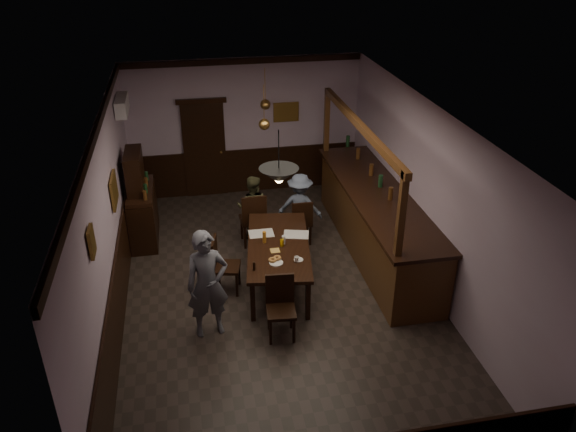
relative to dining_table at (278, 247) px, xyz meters
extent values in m
cube|color=#2D2621|center=(-0.07, -0.25, -0.69)|extent=(5.00, 8.00, 0.01)
cube|color=white|center=(-0.07, -0.25, 2.31)|extent=(5.00, 8.00, 0.01)
cube|color=#BEA3BE|center=(-0.07, 3.75, 0.81)|extent=(5.00, 0.01, 3.00)
cube|color=#BEA3BE|center=(-0.07, -4.25, 0.81)|extent=(5.00, 0.01, 3.00)
cube|color=#BEA3BE|center=(-2.57, -0.25, 0.81)|extent=(0.01, 8.00, 3.00)
cube|color=#BEA3BE|center=(2.43, -0.25, 0.81)|extent=(0.01, 8.00, 3.00)
cube|color=black|center=(0.00, 0.00, 0.03)|extent=(1.31, 2.32, 0.06)
cube|color=black|center=(-0.57, -0.95, -0.34)|extent=(0.07, 0.07, 0.69)
cube|color=black|center=(0.27, -1.07, -0.34)|extent=(0.07, 0.07, 0.69)
cube|color=black|center=(-0.27, 1.07, -0.34)|extent=(0.07, 0.07, 0.69)
cube|color=black|center=(0.57, 0.95, -0.34)|extent=(0.07, 0.07, 0.69)
cube|color=black|center=(-0.25, 1.40, -0.19)|extent=(0.48, 0.48, 0.05)
cube|color=black|center=(-0.24, 1.19, 0.10)|extent=(0.46, 0.07, 0.55)
cube|color=black|center=(-0.07, 1.60, -0.45)|extent=(0.04, 0.04, 0.47)
cube|color=black|center=(-0.44, 1.58, -0.45)|extent=(0.04, 0.04, 0.47)
cube|color=black|center=(-0.05, 1.22, -0.45)|extent=(0.04, 0.04, 0.47)
cube|color=black|center=(-0.42, 1.21, -0.45)|extent=(0.04, 0.04, 0.47)
cube|color=black|center=(0.64, 1.27, -0.26)|extent=(0.40, 0.40, 0.05)
cube|color=black|center=(0.64, 1.09, -0.01)|extent=(0.39, 0.04, 0.47)
cube|color=black|center=(0.81, 1.43, -0.48)|extent=(0.04, 0.04, 0.40)
cube|color=black|center=(0.49, 1.43, -0.48)|extent=(0.04, 0.04, 0.40)
cube|color=black|center=(0.80, 1.11, -0.48)|extent=(0.04, 0.04, 0.40)
cube|color=black|center=(0.48, 1.11, -0.48)|extent=(0.04, 0.04, 0.40)
cube|color=black|center=(-0.21, -1.38, -0.24)|extent=(0.45, 0.45, 0.05)
cube|color=black|center=(-0.19, -1.20, 0.03)|extent=(0.42, 0.08, 0.50)
cube|color=black|center=(-0.39, -1.54, -0.47)|extent=(0.04, 0.04, 0.43)
cube|color=black|center=(-0.05, -1.57, -0.47)|extent=(0.04, 0.04, 0.43)
cube|color=black|center=(-0.36, -1.20, -0.47)|extent=(0.04, 0.04, 0.43)
cube|color=black|center=(-0.02, -1.23, -0.47)|extent=(0.04, 0.04, 0.43)
cube|color=black|center=(-0.87, -0.07, -0.23)|extent=(0.50, 0.50, 0.05)
cube|color=black|center=(-1.06, -0.03, 0.04)|extent=(0.13, 0.42, 0.50)
cube|color=black|center=(-0.74, -0.28, -0.47)|extent=(0.04, 0.04, 0.43)
cube|color=black|center=(-0.67, 0.06, -0.47)|extent=(0.04, 0.04, 0.43)
cube|color=black|center=(-1.07, -0.20, -0.47)|extent=(0.04, 0.04, 0.43)
cube|color=black|center=(-1.00, 0.13, -0.47)|extent=(0.04, 0.04, 0.43)
imported|color=slate|center=(-1.22, -1.08, 0.16)|extent=(0.68, 0.50, 1.69)
imported|color=#454429|center=(-0.22, 1.60, -0.04)|extent=(0.73, 0.64, 1.28)
imported|color=slate|center=(0.67, 1.47, -0.03)|extent=(0.96, 0.75, 1.31)
cube|color=silver|center=(-0.23, 0.39, 0.07)|extent=(0.42, 0.30, 0.01)
cube|color=silver|center=(0.35, 0.25, 0.07)|extent=(0.48, 0.40, 0.01)
cube|color=gold|center=(-0.09, -0.19, 0.07)|extent=(0.17, 0.17, 0.00)
cylinder|color=white|center=(0.23, -0.54, 0.07)|extent=(0.15, 0.15, 0.01)
imported|color=white|center=(0.19, -0.58, 0.11)|extent=(0.09, 0.09, 0.07)
cylinder|color=white|center=(-0.13, -0.56, 0.07)|extent=(0.22, 0.22, 0.01)
torus|color=#C68C47|center=(-0.18, -0.51, 0.10)|extent=(0.13, 0.13, 0.04)
torus|color=#C68C47|center=(-0.10, -0.47, 0.10)|extent=(0.13, 0.13, 0.04)
cylinder|color=yellow|center=(0.05, -0.07, 0.12)|extent=(0.07, 0.07, 0.12)
cylinder|color=#BF721E|center=(-0.22, 0.10, 0.16)|extent=(0.06, 0.06, 0.20)
cylinder|color=silver|center=(0.09, -0.01, 0.14)|extent=(0.06, 0.06, 0.15)
cylinder|color=black|center=(-0.49, -0.69, 0.13)|extent=(0.04, 0.04, 0.14)
cube|color=black|center=(-2.27, 1.96, -0.20)|extent=(0.48, 1.35, 0.96)
cube|color=black|center=(-2.27, 1.96, 0.33)|extent=(0.46, 1.30, 0.08)
cube|color=black|center=(-2.32, 1.96, 0.71)|extent=(0.29, 0.87, 0.77)
cube|color=#452912|center=(1.93, 0.68, -0.11)|extent=(0.94, 4.40, 1.15)
cube|color=black|center=(1.91, 0.68, 0.49)|extent=(1.05, 4.50, 0.06)
cube|color=#452912|center=(1.51, 0.68, 1.78)|extent=(0.10, 4.29, 0.12)
cube|color=#452912|center=(1.51, -1.41, 1.15)|extent=(0.10, 0.10, 1.36)
cube|color=#452912|center=(1.51, 2.78, 1.15)|extent=(0.10, 0.10, 1.36)
cube|color=black|center=(-0.97, 3.70, 0.36)|extent=(0.90, 0.06, 2.10)
cube|color=white|center=(-2.45, 2.65, 1.76)|extent=(0.20, 0.85, 0.30)
cube|color=olive|center=(-2.53, -1.85, 1.46)|extent=(0.04, 0.28, 0.36)
cube|color=olive|center=(-2.53, 0.55, 1.01)|extent=(0.04, 0.62, 0.48)
cube|color=olive|center=(0.83, 3.71, 1.11)|extent=(0.55, 0.04, 0.42)
cylinder|color=black|center=(-0.12, -0.79, 1.98)|extent=(0.02, 0.02, 0.66)
cone|color=black|center=(-0.12, -0.79, 1.65)|extent=(0.56, 0.56, 0.22)
sphere|color=#FFD88C|center=(-0.12, -0.79, 1.60)|extent=(0.12, 0.12, 0.12)
cylinder|color=#BF8C3F|center=(0.03, 1.52, 1.96)|extent=(0.02, 0.02, 0.70)
cone|color=#BF8C3F|center=(0.03, 1.52, 1.61)|extent=(0.20, 0.20, 0.22)
sphere|color=#FFD88C|center=(0.03, 1.52, 1.56)|extent=(0.12, 0.12, 0.12)
cylinder|color=#BF8C3F|center=(0.23, 2.69, 1.96)|extent=(0.02, 0.02, 0.70)
cone|color=#BF8C3F|center=(0.23, 2.69, 1.61)|extent=(0.20, 0.20, 0.22)
sphere|color=#FFD88C|center=(0.23, 2.69, 1.56)|extent=(0.12, 0.12, 0.12)
camera|label=1|loc=(-1.33, -7.83, 4.80)|focal=35.00mm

